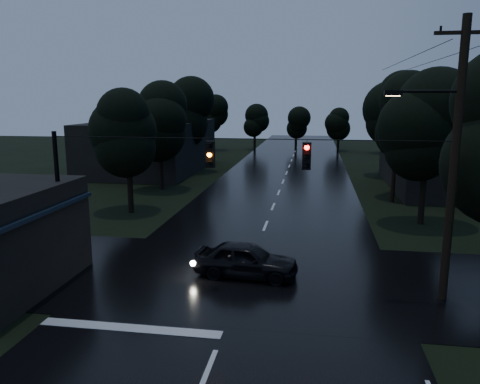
# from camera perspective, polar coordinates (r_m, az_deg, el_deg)

# --- Properties ---
(main_road) EXTENTS (12.00, 120.00, 0.02)m
(main_road) POSITION_cam_1_polar(r_m,az_deg,el_deg) (36.94, 4.74, -0.10)
(main_road) COLOR black
(main_road) RESTS_ON ground
(cross_street) EXTENTS (60.00, 9.00, 0.02)m
(cross_street) POSITION_cam_1_polar(r_m,az_deg,el_deg) (19.70, 0.65, -10.30)
(cross_street) COLOR black
(cross_street) RESTS_ON ground
(building_far_right) EXTENTS (10.00, 14.00, 4.40)m
(building_far_right) POSITION_cam_1_polar(r_m,az_deg,el_deg) (42.00, 24.68, 3.32)
(building_far_right) COLOR black
(building_far_right) RESTS_ON ground
(building_far_left) EXTENTS (10.00, 16.00, 5.00)m
(building_far_left) POSITION_cam_1_polar(r_m,az_deg,el_deg) (49.28, -10.80, 5.52)
(building_far_left) COLOR black
(building_far_left) RESTS_ON ground
(utility_pole_main) EXTENTS (3.50, 0.30, 10.00)m
(utility_pole_main) POSITION_cam_1_polar(r_m,az_deg,el_deg) (17.88, 24.43, 3.89)
(utility_pole_main) COLOR black
(utility_pole_main) RESTS_ON ground
(utility_pole_far) EXTENTS (2.00, 0.30, 7.50)m
(utility_pole_far) POSITION_cam_1_polar(r_m,az_deg,el_deg) (34.75, 18.42, 5.12)
(utility_pole_far) COLOR black
(utility_pole_far) RESTS_ON ground
(anchor_pole_left) EXTENTS (0.18, 0.18, 6.00)m
(anchor_pole_left) POSITION_cam_1_polar(r_m,az_deg,el_deg) (20.37, -21.15, -1.53)
(anchor_pole_left) COLOR black
(anchor_pole_left) RESTS_ON ground
(span_signals) EXTENTS (15.00, 0.37, 1.12)m
(span_signals) POSITION_cam_1_polar(r_m,az_deg,el_deg) (17.36, 2.02, 4.65)
(span_signals) COLOR black
(span_signals) RESTS_ON ground
(tree_left_a) EXTENTS (3.92, 3.92, 8.26)m
(tree_left_a) POSITION_cam_1_polar(r_m,az_deg,el_deg) (30.52, -13.55, 7.19)
(tree_left_a) COLOR black
(tree_left_a) RESTS_ON ground
(tree_left_b) EXTENTS (4.20, 4.20, 8.85)m
(tree_left_b) POSITION_cam_1_polar(r_m,az_deg,el_deg) (38.19, -9.80, 8.65)
(tree_left_b) COLOR black
(tree_left_b) RESTS_ON ground
(tree_left_c) EXTENTS (4.48, 4.48, 9.44)m
(tree_left_c) POSITION_cam_1_polar(r_m,az_deg,el_deg) (47.91, -6.62, 9.68)
(tree_left_c) COLOR black
(tree_left_c) RESTS_ON ground
(tree_right_a) EXTENTS (4.20, 4.20, 8.85)m
(tree_right_a) POSITION_cam_1_polar(r_m,az_deg,el_deg) (28.88, 21.89, 7.23)
(tree_right_a) COLOR black
(tree_right_a) RESTS_ON ground
(tree_right_b) EXTENTS (4.48, 4.48, 9.44)m
(tree_right_b) POSITION_cam_1_polar(r_m,az_deg,el_deg) (36.81, 20.15, 8.63)
(tree_right_b) COLOR black
(tree_right_b) RESTS_ON ground
(tree_right_c) EXTENTS (4.76, 4.76, 10.03)m
(tree_right_c) POSITION_cam_1_polar(r_m,az_deg,el_deg) (46.75, 18.60, 9.60)
(tree_right_c) COLOR black
(tree_right_c) RESTS_ON ground
(car) EXTENTS (4.41, 2.08, 1.46)m
(car) POSITION_cam_1_polar(r_m,az_deg,el_deg) (19.50, 0.75, -8.25)
(car) COLOR black
(car) RESTS_ON ground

